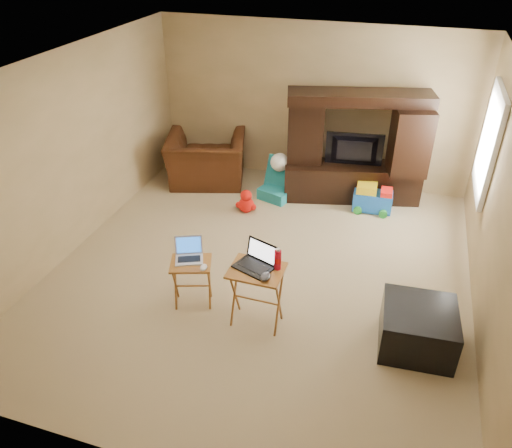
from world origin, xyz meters
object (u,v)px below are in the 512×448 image
(ottoman, at_px, (418,328))
(laptop_right, at_px, (253,258))
(mouse_left, at_px, (204,267))
(water_bottle, at_px, (278,260))
(recliner, at_px, (207,160))
(tray_table_right, at_px, (256,297))
(entertainment_center, at_px, (355,148))
(television, at_px, (354,151))
(tray_table_left, at_px, (192,283))
(child_rocker, at_px, (277,180))
(push_toy, at_px, (373,198))
(plush_toy, at_px, (246,201))
(mouse_right, at_px, (265,277))
(laptop_left, at_px, (188,251))

(ottoman, distance_m, laptop_right, 1.81)
(mouse_left, distance_m, water_bottle, 0.83)
(recliner, relative_size, tray_table_right, 1.71)
(entertainment_center, relative_size, television, 2.41)
(tray_table_left, relative_size, mouse_left, 4.92)
(recliner, distance_m, tray_table_right, 3.46)
(television, distance_m, water_bottle, 3.04)
(recliner, bearing_deg, tray_table_left, 92.93)
(tray_table_right, bearing_deg, child_rocker, 101.92)
(recliner, bearing_deg, push_toy, 160.89)
(plush_toy, xyz_separation_m, mouse_right, (1.00, -2.35, 0.57))
(mouse_right, bearing_deg, recliner, 121.93)
(ottoman, distance_m, mouse_left, 2.29)
(push_toy, bearing_deg, television, 140.87)
(plush_toy, xyz_separation_m, ottoman, (2.53, -2.06, 0.05))
(recliner, bearing_deg, laptop_right, 104.35)
(recliner, bearing_deg, mouse_left, 95.65)
(recliner, distance_m, ottoman, 4.44)
(entertainment_center, height_order, ottoman, entertainment_center)
(child_rocker, height_order, push_toy, child_rocker)
(television, xyz_separation_m, plush_toy, (-1.41, -0.87, -0.62))
(plush_toy, bearing_deg, tray_table_right, -68.76)
(push_toy, bearing_deg, laptop_right, -112.17)
(ottoman, bearing_deg, mouse_right, -169.29)
(water_bottle, bearing_deg, child_rocker, 105.48)
(plush_toy, distance_m, tray_table_right, 2.40)
(laptop_right, xyz_separation_m, water_bottle, (0.24, 0.06, -0.01))
(tray_table_left, relative_size, water_bottle, 2.59)
(tray_table_left, bearing_deg, push_toy, 39.58)
(tray_table_right, bearing_deg, ottoman, 6.59)
(recliner, relative_size, plush_toy, 3.38)
(tray_table_left, relative_size, mouse_right, 3.93)
(mouse_right, height_order, water_bottle, water_bottle)
(television, relative_size, water_bottle, 3.86)
(child_rocker, distance_m, mouse_right, 3.02)
(entertainment_center, bearing_deg, ottoman, -83.44)
(ottoman, distance_m, water_bottle, 1.58)
(television, bearing_deg, tray_table_right, 72.42)
(child_rocker, distance_m, push_toy, 1.47)
(tray_table_left, bearing_deg, child_rocker, 66.50)
(entertainment_center, bearing_deg, plush_toy, -160.94)
(plush_toy, bearing_deg, laptop_right, -69.49)
(plush_toy, xyz_separation_m, tray_table_right, (0.87, -2.23, 0.18))
(push_toy, xyz_separation_m, laptop_left, (-1.73, -2.71, 0.48))
(tray_table_left, bearing_deg, mouse_right, -31.49)
(push_toy, xyz_separation_m, tray_table_right, (-0.92, -2.83, 0.14))
(entertainment_center, xyz_separation_m, mouse_right, (-0.41, -3.27, -0.09))
(tray_table_right, bearing_deg, push_toy, 72.78)
(child_rocker, distance_m, laptop_right, 2.87)
(entertainment_center, height_order, laptop_right, entertainment_center)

